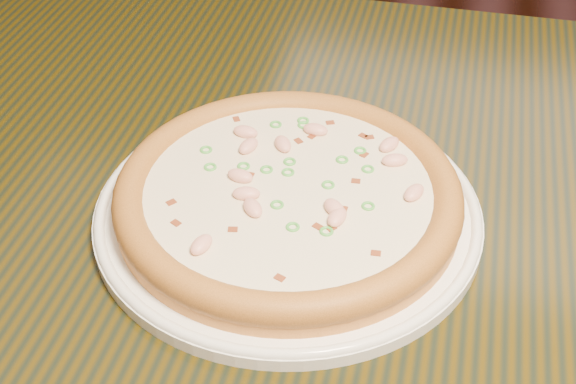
# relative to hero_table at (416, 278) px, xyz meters

# --- Properties ---
(ground) EXTENTS (9.00, 9.00, 0.00)m
(ground) POSITION_rel_hero_table_xyz_m (-0.02, 0.55, -0.65)
(ground) COLOR black
(hero_table) EXTENTS (1.20, 0.80, 0.75)m
(hero_table) POSITION_rel_hero_table_xyz_m (0.00, 0.00, 0.00)
(hero_table) COLOR black
(hero_table) RESTS_ON ground
(plate) EXTENTS (0.34, 0.34, 0.02)m
(plate) POSITION_rel_hero_table_xyz_m (-0.12, -0.05, 0.11)
(plate) COLOR white
(plate) RESTS_ON hero_table
(pizza) EXTENTS (0.31, 0.31, 0.03)m
(pizza) POSITION_rel_hero_table_xyz_m (-0.12, -0.05, 0.13)
(pizza) COLOR #D2883B
(pizza) RESTS_ON plate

